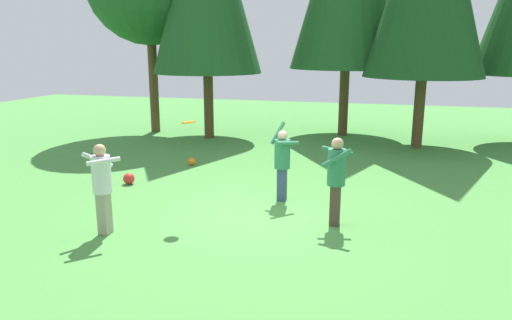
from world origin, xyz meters
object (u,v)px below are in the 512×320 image
Objects in this scene: frisbee at (189,122)px; ball_orange at (192,161)px; person_thrower at (282,159)px; person_bystander at (336,174)px; ball_red at (129,179)px; person_catcher at (102,181)px.

ball_orange is at bearing 112.42° from frisbee.
person_thrower is 1.77m from person_bystander.
person_bystander is at bearing -15.77° from ball_red.
person_catcher is at bearing -131.93° from frisbee.
frisbee reaches higher than person_catcher.
ball_orange is at bearing -80.94° from person_thrower.
frisbee is (1.15, 1.28, 0.92)m from person_catcher.
frisbee is (-2.84, -0.24, 0.90)m from person_bystander.
person_thrower is at bearing -3.84° from ball_red.
person_bystander is at bearing 93.77° from person_thrower.
person_bystander is (3.99, 1.52, 0.02)m from person_catcher.
person_thrower reaches higher than ball_orange.
person_thrower is 6.20× the size of ball_red.
ball_red is (-2.37, 1.71, -1.76)m from frisbee.
frisbee is (-1.55, -1.45, 0.97)m from person_thrower.
person_thrower is 1.02× the size of person_bystander.
person_bystander is 7.50× the size of ball_orange.
ball_orange is (0.76, 2.19, -0.03)m from ball_red.
ball_red is at bearing -20.61° from person_bystander.
frisbee is 3.41m from ball_red.
person_catcher is at bearing 16.05° from person_bystander.
person_bystander is at bearing 4.84° from frisbee.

